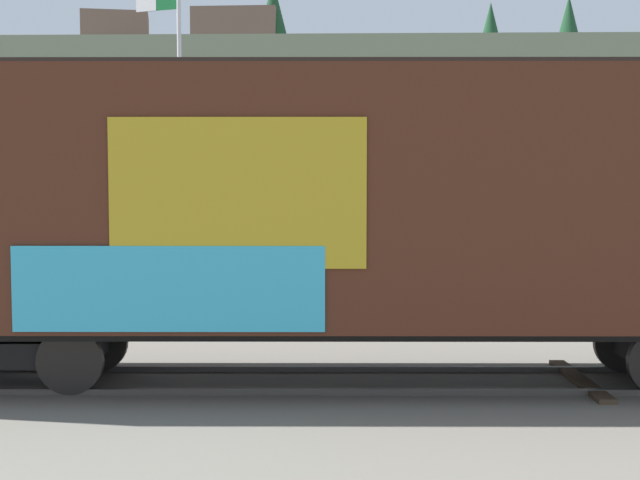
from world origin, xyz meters
The scene contains 7 objects.
ground_plane centered at (0.00, 0.00, 0.00)m, with size 260.00×260.00×0.00m, color slate.
track centered at (-0.52, 0.02, 0.04)m, with size 60.02×3.56×0.08m.
freight_car centered at (-1.32, 0.00, 2.62)m, with size 14.87×3.34×4.67m.
flagpole centered at (-6.44, 11.80, 5.60)m, with size 1.40×0.56×8.85m.
hillside centered at (0.04, 58.45, 6.10)m, with size 110.79×35.21×16.78m.
parked_car_red centered at (-6.83, 6.46, 0.86)m, with size 4.66×1.99×1.70m.
parked_car_silver centered at (-0.85, 6.59, 0.84)m, with size 4.55×2.25×1.70m.
Camera 1 is at (-1.61, -12.26, 2.91)m, focal length 47.76 mm.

